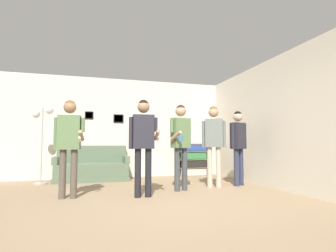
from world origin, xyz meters
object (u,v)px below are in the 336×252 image
object	(u,v)px
floor_lamp	(42,126)
drinking_cup	(189,142)
person_player_foreground_center	(143,137)
person_spectator_near_bookshelf	(214,137)
person_player_foreground_left	(69,138)
person_watcher_holding_cup	(181,137)
person_spectator_far_right	(238,140)
bookshelf	(192,160)
couch	(92,169)

from	to	relation	value
floor_lamp	drinking_cup	distance (m)	3.83
floor_lamp	person_player_foreground_center	xyz separation A→B (m)	(1.96, -2.05, -0.29)
person_player_foreground_center	person_spectator_near_bookshelf	bearing A→B (deg)	19.37
drinking_cup	person_player_foreground_center	bearing A→B (deg)	-125.00
person_spectator_near_bookshelf	drinking_cup	bearing A→B (deg)	84.05
floor_lamp	person_player_foreground_left	world-z (taller)	floor_lamp
floor_lamp	drinking_cup	size ratio (longest dim) A/B	15.73
person_watcher_holding_cup	person_spectator_near_bookshelf	xyz separation A→B (m)	(0.78, 0.16, 0.02)
person_player_foreground_center	person_spectator_far_right	size ratio (longest dim) A/B	1.03
person_player_foreground_left	person_player_foreground_center	xyz separation A→B (m)	(1.22, -0.23, 0.02)
bookshelf	drinking_cup	bearing A→B (deg)	-179.69
person_player_foreground_center	couch	bearing A→B (deg)	109.50
person_watcher_holding_cup	drinking_cup	size ratio (longest dim) A/B	14.90
bookshelf	couch	bearing A→B (deg)	-175.85
person_spectator_near_bookshelf	person_spectator_far_right	bearing A→B (deg)	8.19
floor_lamp	person_spectator_far_right	world-z (taller)	floor_lamp
person_player_foreground_center	drinking_cup	distance (m)	3.17
person_player_foreground_left	person_player_foreground_center	bearing A→B (deg)	-10.69
person_player_foreground_center	drinking_cup	world-z (taller)	person_player_foreground_center
person_spectator_far_right	person_spectator_near_bookshelf	bearing A→B (deg)	-171.81
couch	person_watcher_holding_cup	size ratio (longest dim) A/B	1.06
couch	person_player_foreground_left	distance (m)	2.31
drinking_cup	person_watcher_holding_cup	bearing A→B (deg)	-114.44
couch	person_spectator_near_bookshelf	world-z (taller)	person_spectator_near_bookshelf
couch	person_player_foreground_center	bearing A→B (deg)	-70.50
person_watcher_holding_cup	person_spectator_far_right	xyz separation A→B (m)	(1.41, 0.25, -0.04)
bookshelf	person_player_foreground_left	xyz separation A→B (m)	(-3.13, -2.36, 0.56)
person_spectator_near_bookshelf	drinking_cup	world-z (taller)	person_spectator_near_bookshelf
couch	person_spectator_near_bookshelf	size ratio (longest dim) A/B	1.04
person_spectator_far_right	person_player_foreground_center	bearing A→B (deg)	-163.68
couch	drinking_cup	bearing A→B (deg)	4.28
floor_lamp	person_spectator_near_bookshelf	size ratio (longest dim) A/B	1.04
person_player_foreground_center	person_spectator_near_bookshelf	size ratio (longest dim) A/B	0.98
person_player_foreground_left	person_watcher_holding_cup	world-z (taller)	person_watcher_holding_cup
person_watcher_holding_cup	person_spectator_near_bookshelf	bearing A→B (deg)	11.27
person_player_foreground_center	person_watcher_holding_cup	world-z (taller)	person_watcher_holding_cup
person_player_foreground_left	person_watcher_holding_cup	size ratio (longest dim) A/B	0.98
couch	drinking_cup	world-z (taller)	drinking_cup
person_spectator_near_bookshelf	person_watcher_holding_cup	bearing A→B (deg)	-168.73
person_player_foreground_left	person_spectator_near_bookshelf	xyz separation A→B (m)	(2.83, 0.33, 0.04)
couch	floor_lamp	bearing A→B (deg)	-163.02
person_player_foreground_center	bookshelf	bearing A→B (deg)	53.70
couch	bookshelf	distance (m)	2.76
couch	bookshelf	size ratio (longest dim) A/B	1.92
floor_lamp	couch	bearing A→B (deg)	16.98
bookshelf	person_player_foreground_left	distance (m)	3.96
person_player_foreground_left	person_spectator_far_right	bearing A→B (deg)	6.99
couch	person_player_foreground_left	world-z (taller)	person_player_foreground_left
floor_lamp	person_watcher_holding_cup	size ratio (longest dim) A/B	1.06
person_player_foreground_left	drinking_cup	world-z (taller)	person_player_foreground_left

